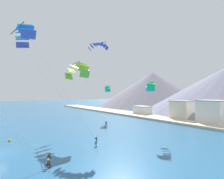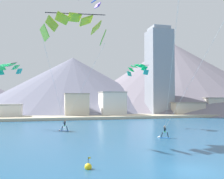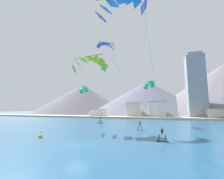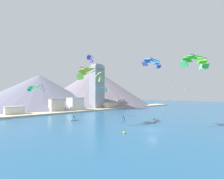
{
  "view_description": "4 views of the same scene",
  "coord_description": "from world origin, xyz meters",
  "px_view_note": "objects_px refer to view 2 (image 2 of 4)",
  "views": [
    {
      "loc": [
        31.77,
        -1.64,
        9.27
      ],
      "look_at": [
        2.93,
        19.32,
        10.05
      ],
      "focal_mm": 28.0,
      "sensor_mm": 36.0,
      "label": 1
    },
    {
      "loc": [
        -10.26,
        -16.67,
        5.37
      ],
      "look_at": [
        -2.79,
        13.17,
        6.44
      ],
      "focal_mm": 40.0,
      "sensor_mm": 36.0,
      "label": 2
    },
    {
      "loc": [
        9.09,
        -15.16,
        4.02
      ],
      "look_at": [
        -0.8,
        14.49,
        8.04
      ],
      "focal_mm": 24.0,
      "sensor_mm": 36.0,
      "label": 3
    },
    {
      "loc": [
        -31.63,
        -21.06,
        8.46
      ],
      "look_at": [
        -1.54,
        13.0,
        10.21
      ],
      "focal_mm": 24.0,
      "sensor_mm": 36.0,
      "label": 4
    }
  ],
  "objects_px": {
    "parafoil_kite_distant_high_outer": "(8,68)",
    "race_marker_buoy": "(88,167)",
    "kitesurfer_near_lead": "(163,134)",
    "kitesurfer_near_trail": "(63,128)",
    "parafoil_kite_near_trail": "(75,26)",
    "parafoil_kite_distant_low_drift": "(138,69)"
  },
  "relations": [
    {
      "from": "parafoil_kite_distant_high_outer",
      "to": "race_marker_buoy",
      "type": "relative_size",
      "value": 5.05
    },
    {
      "from": "kitesurfer_near_lead",
      "to": "kitesurfer_near_trail",
      "type": "relative_size",
      "value": 0.99
    },
    {
      "from": "parafoil_kite_distant_high_outer",
      "to": "parafoil_kite_near_trail",
      "type": "bearing_deg",
      "value": -56.78
    },
    {
      "from": "parafoil_kite_near_trail",
      "to": "race_marker_buoy",
      "type": "relative_size",
      "value": 14.8
    },
    {
      "from": "parafoil_kite_near_trail",
      "to": "parafoil_kite_distant_low_drift",
      "type": "distance_m",
      "value": 17.87
    },
    {
      "from": "kitesurfer_near_trail",
      "to": "parafoil_kite_distant_high_outer",
      "type": "bearing_deg",
      "value": 143.38
    },
    {
      "from": "kitesurfer_near_lead",
      "to": "race_marker_buoy",
      "type": "relative_size",
      "value": 1.74
    },
    {
      "from": "parafoil_kite_near_trail",
      "to": "parafoil_kite_distant_low_drift",
      "type": "height_order",
      "value": "parafoil_kite_near_trail"
    },
    {
      "from": "race_marker_buoy",
      "to": "parafoil_kite_distant_high_outer",
      "type": "bearing_deg",
      "value": 108.91
    },
    {
      "from": "parafoil_kite_distant_low_drift",
      "to": "kitesurfer_near_lead",
      "type": "bearing_deg",
      "value": -95.23
    },
    {
      "from": "parafoil_kite_distant_high_outer",
      "to": "race_marker_buoy",
      "type": "bearing_deg",
      "value": -71.09
    },
    {
      "from": "parafoil_kite_near_trail",
      "to": "parafoil_kite_distant_high_outer",
      "type": "xyz_separation_m",
      "value": [
        -10.55,
        16.1,
        -3.96
      ]
    },
    {
      "from": "kitesurfer_near_trail",
      "to": "parafoil_kite_near_trail",
      "type": "relative_size",
      "value": 0.12
    },
    {
      "from": "kitesurfer_near_lead",
      "to": "parafoil_kite_distant_low_drift",
      "type": "xyz_separation_m",
      "value": [
        1.22,
        13.3,
        10.48
      ]
    },
    {
      "from": "parafoil_kite_distant_low_drift",
      "to": "parafoil_kite_distant_high_outer",
      "type": "bearing_deg",
      "value": 169.03
    },
    {
      "from": "kitesurfer_near_lead",
      "to": "race_marker_buoy",
      "type": "bearing_deg",
      "value": -134.61
    },
    {
      "from": "race_marker_buoy",
      "to": "parafoil_kite_distant_low_drift",
      "type": "bearing_deg",
      "value": 62.52
    },
    {
      "from": "kitesurfer_near_trail",
      "to": "parafoil_kite_near_trail",
      "type": "xyz_separation_m",
      "value": [
        0.88,
        -8.92,
        14.44
      ]
    },
    {
      "from": "parafoil_kite_near_trail",
      "to": "parafoil_kite_distant_high_outer",
      "type": "bearing_deg",
      "value": 123.22
    },
    {
      "from": "parafoil_kite_near_trail",
      "to": "parafoil_kite_distant_low_drift",
      "type": "xyz_separation_m",
      "value": [
        13.04,
        11.53,
        -4.02
      ]
    },
    {
      "from": "kitesurfer_near_lead",
      "to": "parafoil_kite_near_trail",
      "type": "relative_size",
      "value": 0.12
    },
    {
      "from": "parafoil_kite_distant_high_outer",
      "to": "parafoil_kite_distant_low_drift",
      "type": "xyz_separation_m",
      "value": [
        23.59,
        -4.57,
        -0.06
      ]
    }
  ]
}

